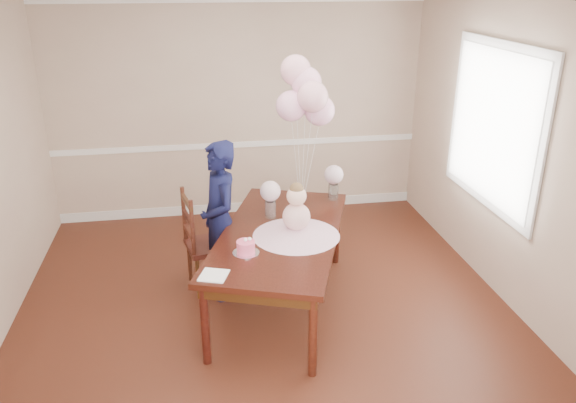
{
  "coord_description": "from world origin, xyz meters",
  "views": [
    {
      "loc": [
        -0.54,
        -4.23,
        2.89
      ],
      "look_at": [
        0.22,
        0.19,
        1.05
      ],
      "focal_mm": 35.0,
      "sensor_mm": 36.0,
      "label": 1
    }
  ],
  "objects_px": {
    "woman": "(220,221)",
    "dining_chair_seat": "(210,245)",
    "birthday_cake": "(246,247)",
    "dining_table_top": "(280,234)"
  },
  "relations": [
    {
      "from": "birthday_cake",
      "to": "dining_chair_seat",
      "type": "distance_m",
      "value": 0.94
    },
    {
      "from": "woman",
      "to": "dining_table_top",
      "type": "bearing_deg",
      "value": 46.96
    },
    {
      "from": "dining_chair_seat",
      "to": "woman",
      "type": "bearing_deg",
      "value": -69.42
    },
    {
      "from": "dining_table_top",
      "to": "birthday_cake",
      "type": "relative_size",
      "value": 13.33
    },
    {
      "from": "woman",
      "to": "dining_chair_seat",
      "type": "bearing_deg",
      "value": -159.43
    },
    {
      "from": "birthday_cake",
      "to": "dining_chair_seat",
      "type": "xyz_separation_m",
      "value": [
        -0.27,
        0.82,
        -0.37
      ]
    },
    {
      "from": "birthday_cake",
      "to": "dining_chair_seat",
      "type": "height_order",
      "value": "birthday_cake"
    },
    {
      "from": "dining_table_top",
      "to": "woman",
      "type": "bearing_deg",
      "value": 168.99
    },
    {
      "from": "birthday_cake",
      "to": "woman",
      "type": "xyz_separation_m",
      "value": [
        -0.17,
        0.66,
        -0.05
      ]
    },
    {
      "from": "dining_table_top",
      "to": "dining_chair_seat",
      "type": "xyz_separation_m",
      "value": [
        -0.61,
        0.46,
        -0.28
      ]
    }
  ]
}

